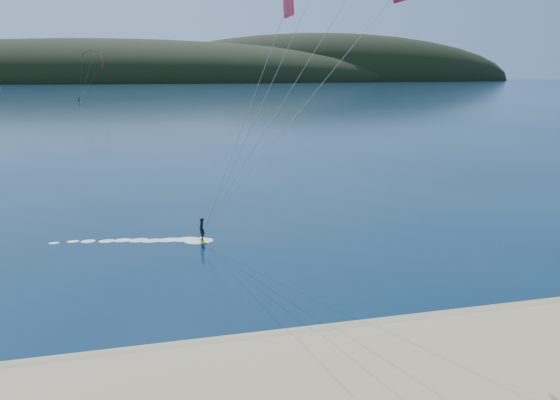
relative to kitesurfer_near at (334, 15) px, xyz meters
The scene contains 4 objects.
wet_sand 17.85m from the kitesurfer_near, 122.82° to the right, with size 220.00×2.50×0.10m.
headland 731.97m from the kitesurfer_near, 90.40° to the left, with size 1200.00×310.00×140.00m.
kitesurfer_near is the anchor object (origin of this frame).
kitesurfer_far 195.41m from the kitesurfer_near, 99.42° to the left, with size 11.73×4.84×19.33m.
Camera 1 is at (-4.13, -14.94, 11.25)m, focal length 33.39 mm.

